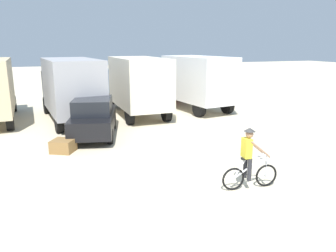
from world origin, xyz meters
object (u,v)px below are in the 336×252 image
box_truck_cream_rv (136,83)px  cyclist_orange_shirt (249,161)px  box_truck_avon_van (193,80)px  sedan_parked (94,117)px  box_truck_grey_hauler (70,87)px  supply_crate (63,146)px

box_truck_cream_rv → cyclist_orange_shirt: box_truck_cream_rv is taller
cyclist_orange_shirt → box_truck_avon_van: bearing=72.9°
box_truck_cream_rv → sedan_parked: (-3.05, -3.93, -0.99)m
box_truck_grey_hauler → cyclist_orange_shirt: bearing=-69.6°
cyclist_orange_shirt → supply_crate: bearing=132.0°
cyclist_orange_shirt → supply_crate: 7.22m
box_truck_grey_hauler → box_truck_avon_van: size_ratio=0.99×
sedan_parked → box_truck_avon_van: bearing=32.7°
sedan_parked → supply_crate: 2.44m
box_truck_grey_hauler → supply_crate: box_truck_grey_hauler is taller
cyclist_orange_shirt → supply_crate: size_ratio=2.24×
box_truck_cream_rv → supply_crate: box_truck_cream_rv is taller
box_truck_grey_hauler → supply_crate: (-0.79, -5.43, -1.63)m
box_truck_grey_hauler → supply_crate: bearing=-98.3°
box_truck_avon_van → supply_crate: 10.61m
cyclist_orange_shirt → supply_crate: (-4.81, 5.34, -0.60)m
box_truck_grey_hauler → cyclist_orange_shirt: size_ratio=3.81×
box_truck_avon_van → cyclist_orange_shirt: size_ratio=3.85×
box_truck_cream_rv → sedan_parked: 5.07m
sedan_parked → box_truck_cream_rv: bearing=52.1°
box_truck_avon_van → cyclist_orange_shirt: bearing=-107.1°
sedan_parked → cyclist_orange_shirt: bearing=-65.0°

